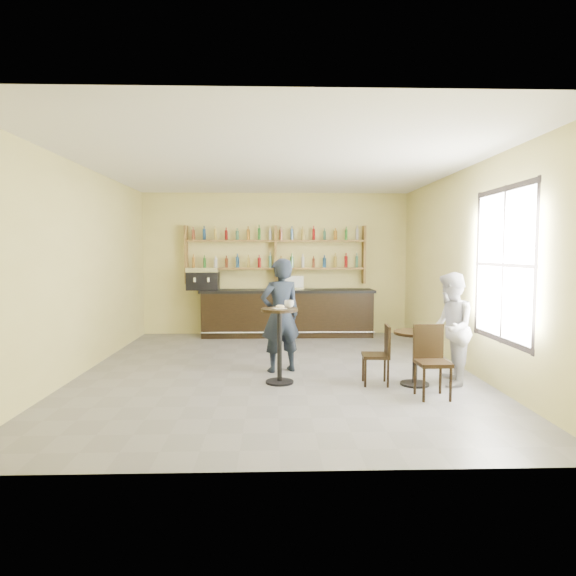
{
  "coord_description": "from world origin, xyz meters",
  "views": [
    {
      "loc": [
        -0.06,
        -7.48,
        1.87
      ],
      "look_at": [
        0.2,
        0.8,
        1.25
      ],
      "focal_mm": 30.0,
      "sensor_mm": 36.0,
      "label": 1
    }
  ],
  "objects_px": {
    "pastry_case": "(292,283)",
    "chair_south": "(433,362)",
    "pedestal_table": "(280,346)",
    "patron_second": "(450,329)",
    "bar_counter": "(287,313)",
    "espresso_machine": "(203,279)",
    "cafe_table": "(415,358)",
    "chair_west": "(375,355)",
    "man_main": "(280,315)"
  },
  "relations": [
    {
      "from": "espresso_machine",
      "to": "pastry_case",
      "type": "xyz_separation_m",
      "value": [
        1.96,
        0.0,
        -0.09
      ]
    },
    {
      "from": "pedestal_table",
      "to": "espresso_machine",
      "type": "bearing_deg",
      "value": 112.92
    },
    {
      "from": "pedestal_table",
      "to": "patron_second",
      "type": "relative_size",
      "value": 0.68
    },
    {
      "from": "pastry_case",
      "to": "man_main",
      "type": "bearing_deg",
      "value": -95.24
    },
    {
      "from": "pedestal_table",
      "to": "man_main",
      "type": "bearing_deg",
      "value": 88.09
    },
    {
      "from": "cafe_table",
      "to": "bar_counter",
      "type": "bearing_deg",
      "value": 112.64
    },
    {
      "from": "pastry_case",
      "to": "patron_second",
      "type": "height_order",
      "value": "patron_second"
    },
    {
      "from": "espresso_machine",
      "to": "patron_second",
      "type": "height_order",
      "value": "patron_second"
    },
    {
      "from": "chair_west",
      "to": "chair_south",
      "type": "height_order",
      "value": "chair_south"
    },
    {
      "from": "man_main",
      "to": "patron_second",
      "type": "relative_size",
      "value": 1.11
    },
    {
      "from": "chair_south",
      "to": "patron_second",
      "type": "relative_size",
      "value": 0.58
    },
    {
      "from": "espresso_machine",
      "to": "pastry_case",
      "type": "height_order",
      "value": "espresso_machine"
    },
    {
      "from": "bar_counter",
      "to": "man_main",
      "type": "bearing_deg",
      "value": -93.61
    },
    {
      "from": "chair_west",
      "to": "patron_second",
      "type": "xyz_separation_m",
      "value": [
        1.04,
        -0.04,
        0.37
      ]
    },
    {
      "from": "pedestal_table",
      "to": "patron_second",
      "type": "distance_m",
      "value": 2.41
    },
    {
      "from": "pastry_case",
      "to": "cafe_table",
      "type": "relative_size",
      "value": 0.68
    },
    {
      "from": "bar_counter",
      "to": "chair_south",
      "type": "bearing_deg",
      "value": -69.5
    },
    {
      "from": "pastry_case",
      "to": "cafe_table",
      "type": "height_order",
      "value": "pastry_case"
    },
    {
      "from": "pedestal_table",
      "to": "chair_south",
      "type": "bearing_deg",
      "value": -21.26
    },
    {
      "from": "pastry_case",
      "to": "chair_south",
      "type": "xyz_separation_m",
      "value": [
        1.63,
        -4.63,
        -0.73
      ]
    },
    {
      "from": "pedestal_table",
      "to": "cafe_table",
      "type": "xyz_separation_m",
      "value": [
        1.9,
        -0.16,
        -0.16
      ]
    },
    {
      "from": "chair_west",
      "to": "espresso_machine",
      "type": "bearing_deg",
      "value": -138.35
    },
    {
      "from": "chair_south",
      "to": "pedestal_table",
      "type": "bearing_deg",
      "value": 156.98
    },
    {
      "from": "espresso_machine",
      "to": "pedestal_table",
      "type": "xyz_separation_m",
      "value": [
        1.64,
        -3.87,
        -0.74
      ]
    },
    {
      "from": "pedestal_table",
      "to": "chair_west",
      "type": "distance_m",
      "value": 1.36
    },
    {
      "from": "chair_west",
      "to": "patron_second",
      "type": "bearing_deg",
      "value": 92.33
    },
    {
      "from": "chair_south",
      "to": "bar_counter",
      "type": "bearing_deg",
      "value": 108.73
    },
    {
      "from": "pastry_case",
      "to": "chair_south",
      "type": "distance_m",
      "value": 4.96
    },
    {
      "from": "cafe_table",
      "to": "patron_second",
      "type": "height_order",
      "value": "patron_second"
    },
    {
      "from": "bar_counter",
      "to": "espresso_machine",
      "type": "bearing_deg",
      "value": 180.0
    },
    {
      "from": "espresso_machine",
      "to": "chair_west",
      "type": "distance_m",
      "value": 5.05
    },
    {
      "from": "bar_counter",
      "to": "pedestal_table",
      "type": "xyz_separation_m",
      "value": [
        -0.22,
        -3.87,
        0.02
      ]
    },
    {
      "from": "patron_second",
      "to": "pastry_case",
      "type": "bearing_deg",
      "value": -136.13
    },
    {
      "from": "espresso_machine",
      "to": "man_main",
      "type": "bearing_deg",
      "value": -62.42
    },
    {
      "from": "bar_counter",
      "to": "pedestal_table",
      "type": "bearing_deg",
      "value": -93.31
    },
    {
      "from": "cafe_table",
      "to": "chair_west",
      "type": "xyz_separation_m",
      "value": [
        -0.55,
        0.05,
        0.04
      ]
    },
    {
      "from": "bar_counter",
      "to": "chair_south",
      "type": "relative_size",
      "value": 4.12
    },
    {
      "from": "pastry_case",
      "to": "chair_west",
      "type": "relative_size",
      "value": 0.61
    },
    {
      "from": "pastry_case",
      "to": "cafe_table",
      "type": "bearing_deg",
      "value": -68.42
    },
    {
      "from": "pedestal_table",
      "to": "chair_west",
      "type": "relative_size",
      "value": 1.27
    },
    {
      "from": "bar_counter",
      "to": "pedestal_table",
      "type": "distance_m",
      "value": 3.87
    },
    {
      "from": "espresso_machine",
      "to": "patron_second",
      "type": "bearing_deg",
      "value": -44.84
    },
    {
      "from": "espresso_machine",
      "to": "man_main",
      "type": "xyz_separation_m",
      "value": [
        1.66,
        -3.19,
        -0.4
      ]
    },
    {
      "from": "espresso_machine",
      "to": "cafe_table",
      "type": "height_order",
      "value": "espresso_machine"
    },
    {
      "from": "pedestal_table",
      "to": "cafe_table",
      "type": "bearing_deg",
      "value": -4.81
    },
    {
      "from": "man_main",
      "to": "cafe_table",
      "type": "bearing_deg",
      "value": 135.2
    },
    {
      "from": "pastry_case",
      "to": "chair_south",
      "type": "height_order",
      "value": "pastry_case"
    },
    {
      "from": "pastry_case",
      "to": "espresso_machine",
      "type": "bearing_deg",
      "value": -179.81
    },
    {
      "from": "bar_counter",
      "to": "chair_west",
      "type": "height_order",
      "value": "bar_counter"
    },
    {
      "from": "bar_counter",
      "to": "pedestal_table",
      "type": "relative_size",
      "value": 3.56
    }
  ]
}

